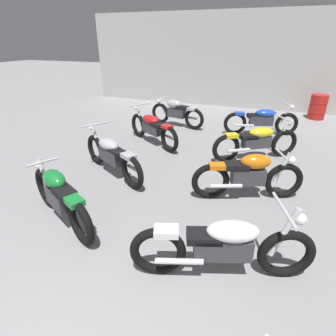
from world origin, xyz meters
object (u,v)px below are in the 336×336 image
motorcycle_left_row_4 (176,112)px  motorcycle_right_row_2 (249,175)px  motorcycle_right_row_4 (262,120)px  motorcycle_left_row_2 (112,154)px  oil_drum (318,107)px  motorcycle_left_row_1 (60,196)px  motorcycle_right_row_1 (224,245)px  motorcycle_right_row_3 (257,141)px  motorcycle_left_row_3 (152,127)px

motorcycle_left_row_4 → motorcycle_right_row_2: (2.64, -3.76, 0.00)m
motorcycle_right_row_2 → motorcycle_right_row_4: 3.80m
motorcycle_left_row_2 → oil_drum: size_ratio=2.29×
motorcycle_left_row_2 → motorcycle_right_row_2: size_ratio=1.04×
motorcycle_left_row_4 → motorcycle_right_row_4: (2.64, 0.04, -0.01)m
motorcycle_left_row_1 → motorcycle_left_row_2: size_ratio=0.93×
motorcycle_right_row_1 → motorcycle_left_row_2: bearing=144.6°
motorcycle_left_row_2 → motorcycle_left_row_4: 3.79m
oil_drum → motorcycle_right_row_2: bearing=-105.3°
motorcycle_left_row_4 → motorcycle_right_row_4: 2.64m
motorcycle_right_row_3 → motorcycle_left_row_2: bearing=-145.2°
motorcycle_left_row_3 → oil_drum: bearing=44.6°
motorcycle_right_row_3 → motorcycle_right_row_2: bearing=-90.1°
motorcycle_left_row_1 → motorcycle_right_row_4: (2.60, 5.53, -0.01)m
motorcycle_right_row_2 → oil_drum: motorcycle_right_row_2 is taller
motorcycle_left_row_1 → motorcycle_right_row_1: size_ratio=0.87×
motorcycle_right_row_2 → motorcycle_right_row_4: bearing=90.0°
motorcycle_left_row_2 → motorcycle_right_row_1: bearing=-35.4°
motorcycle_left_row_2 → oil_drum: 7.82m
motorcycle_left_row_1 → motorcycle_left_row_3: bearing=91.5°
oil_drum → motorcycle_left_row_4: bearing=-149.2°
motorcycle_left_row_4 → motorcycle_right_row_4: bearing=0.9°
oil_drum → motorcycle_right_row_3: bearing=-111.2°
motorcycle_left_row_1 → motorcycle_left_row_3: 3.71m
motorcycle_right_row_1 → motorcycle_left_row_3: bearing=123.9°
motorcycle_left_row_3 → motorcycle_left_row_4: size_ratio=0.97×
motorcycle_right_row_1 → motorcycle_right_row_2: bearing=87.3°
motorcycle_left_row_4 → motorcycle_right_row_4: size_ratio=0.93×
motorcycle_left_row_4 → motorcycle_right_row_1: bearing=-65.8°
motorcycle_left_row_4 → motorcycle_right_row_1: 6.22m
motorcycle_right_row_1 → motorcycle_right_row_3: bearing=88.6°
motorcycle_right_row_1 → motorcycle_right_row_3: size_ratio=1.12×
motorcycle_right_row_2 → motorcycle_right_row_1: bearing=-92.7°
motorcycle_left_row_2 → oil_drum: (4.48, 6.40, -0.03)m
motorcycle_left_row_2 → motorcycle_right_row_1: size_ratio=0.93×
motorcycle_left_row_3 → motorcycle_right_row_4: (2.70, 1.82, 0.00)m
motorcycle_left_row_3 → motorcycle_right_row_2: (2.70, -1.98, 0.01)m
motorcycle_left_row_1 → motorcycle_left_row_4: 5.49m
motorcycle_right_row_2 → motorcycle_right_row_3: 1.87m
motorcycle_right_row_3 → oil_drum: motorcycle_right_row_3 is taller
motorcycle_right_row_4 → motorcycle_right_row_3: bearing=-89.8°
motorcycle_left_row_4 → motorcycle_right_row_2: size_ratio=1.04×
motorcycle_left_row_4 → oil_drum: 5.10m
motorcycle_left_row_3 → oil_drum: size_ratio=2.22×
motorcycle_left_row_3 → oil_drum: (4.45, 4.39, -0.03)m
motorcycle_left_row_1 → motorcycle_right_row_2: 3.12m
motorcycle_left_row_2 → motorcycle_right_row_3: 3.34m
motorcycle_left_row_2 → motorcycle_right_row_3: same height
motorcycle_left_row_3 → motorcycle_left_row_4: bearing=88.0°
motorcycle_right_row_3 → oil_drum: 4.82m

